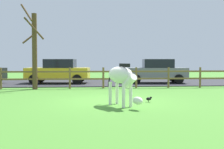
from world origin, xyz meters
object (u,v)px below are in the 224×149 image
object	(u,v)px
zebra	(122,78)
bare_tree	(34,49)
crow_on_grass	(149,99)
parked_car_yellow	(59,71)
parked_car_grey	(156,71)

from	to	relation	value
zebra	bare_tree	bearing A→B (deg)	123.58
zebra	crow_on_grass	size ratio (longest dim) A/B	8.21
parked_car_yellow	parked_car_grey	world-z (taller)	same
parked_car_yellow	parked_car_grey	distance (m)	6.37
bare_tree	parked_car_grey	world-z (taller)	bare_tree
parked_car_grey	parked_car_yellow	bearing A→B (deg)	177.58
bare_tree	crow_on_grass	xyz separation A→B (m)	(5.01, -5.10, -2.00)
bare_tree	crow_on_grass	bearing A→B (deg)	-45.49
crow_on_grass	parked_car_grey	size ratio (longest dim) A/B	0.05
zebra	crow_on_grass	distance (m)	1.58
crow_on_grass	parked_car_grey	xyz separation A→B (m)	(2.25, 8.32, 0.72)
parked_car_yellow	parked_car_grey	bearing A→B (deg)	-2.42
bare_tree	parked_car_grey	distance (m)	8.04
parked_car_grey	crow_on_grass	bearing A→B (deg)	-105.11
zebra	parked_car_yellow	distance (m)	9.88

